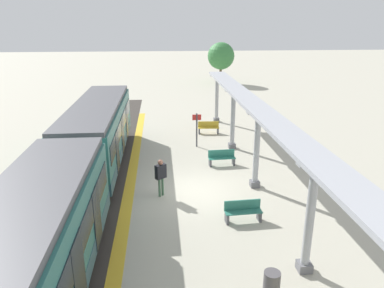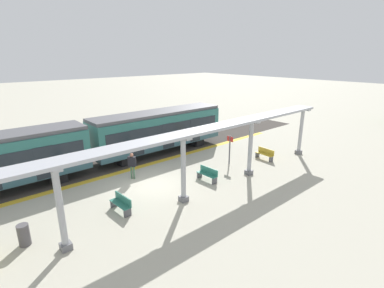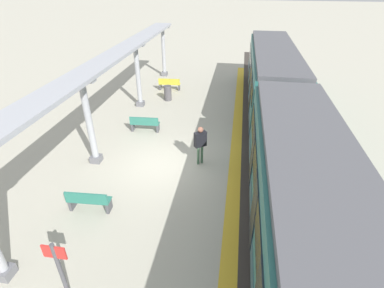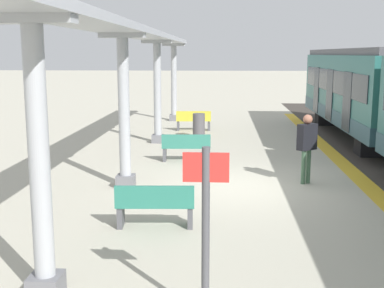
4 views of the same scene
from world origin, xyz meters
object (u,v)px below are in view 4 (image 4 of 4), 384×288
(bench_far_end, at_px, (186,147))
(platform_info_sign, at_px, (206,217))
(canopy_pillar_nearest, at_px, (174,82))
(canopy_pillar_fourth, at_px, (39,160))
(train_near_carriage, at_px, (363,92))
(passenger_waiting_near_edge, at_px, (307,141))
(bench_mid_platform, at_px, (194,120))
(trash_bin, at_px, (199,126))
(canopy_pillar_second, at_px, (157,91))
(bench_extra_slot, at_px, (155,205))
(canopy_pillar_third, at_px, (124,111))

(bench_far_end, relative_size, platform_info_sign, 0.69)
(canopy_pillar_nearest, distance_m, canopy_pillar_fourth, 18.48)
(train_near_carriage, relative_size, canopy_pillar_fourth, 3.02)
(canopy_pillar_fourth, distance_m, passenger_waiting_near_edge, 7.88)
(canopy_pillar_fourth, height_order, bench_mid_platform, canopy_pillar_fourth)
(bench_mid_platform, height_order, passenger_waiting_near_edge, passenger_waiting_near_edge)
(canopy_pillar_nearest, bearing_deg, canopy_pillar_fourth, 90.00)
(canopy_pillar_nearest, height_order, trash_bin, canopy_pillar_nearest)
(canopy_pillar_second, height_order, bench_mid_platform, canopy_pillar_second)
(train_near_carriage, bearing_deg, passenger_waiting_near_edge, 65.70)
(bench_far_end, bearing_deg, passenger_waiting_near_edge, 142.25)
(canopy_pillar_nearest, bearing_deg, bench_extra_slot, 94.16)
(bench_extra_slot, distance_m, passenger_waiting_near_edge, 4.98)
(train_near_carriage, height_order, bench_far_end, train_near_carriage)
(bench_far_end, xyz_separation_m, trash_bin, (-0.18, -4.48, 0.04))
(canopy_pillar_fourth, relative_size, passenger_waiting_near_edge, 2.12)
(bench_far_end, xyz_separation_m, platform_info_sign, (-0.92, 9.36, 0.89))
(canopy_pillar_nearest, xyz_separation_m, platform_info_sign, (-2.21, 18.94, -0.59))
(canopy_pillar_fourth, bearing_deg, canopy_pillar_third, -90.00)
(bench_extra_slot, bearing_deg, bench_far_end, -91.46)
(bench_far_end, bearing_deg, canopy_pillar_nearest, -82.30)
(canopy_pillar_nearest, bearing_deg, passenger_waiting_near_edge, 110.62)
(train_near_carriage, distance_m, trash_bin, 6.62)
(bench_extra_slot, bearing_deg, canopy_pillar_second, -83.05)
(canopy_pillar_nearest, height_order, passenger_waiting_near_edge, canopy_pillar_nearest)
(canopy_pillar_second, xyz_separation_m, bench_extra_slot, (-1.14, 9.35, -1.48))
(canopy_pillar_second, height_order, bench_extra_slot, canopy_pillar_second)
(canopy_pillar_nearest, xyz_separation_m, bench_far_end, (-1.30, 9.58, -1.48))
(canopy_pillar_third, distance_m, canopy_pillar_fourth, 5.78)
(train_near_carriage, bearing_deg, bench_far_end, 36.81)
(canopy_pillar_second, relative_size, bench_mid_platform, 2.49)
(bench_far_end, height_order, bench_extra_slot, same)
(train_near_carriage, distance_m, canopy_pillar_fourth, 15.99)
(bench_mid_platform, height_order, trash_bin, trash_bin)
(canopy_pillar_second, height_order, canopy_pillar_third, same)
(bench_mid_platform, xyz_separation_m, bench_far_end, (-0.14, 6.35, 0.00))
(canopy_pillar_fourth, distance_m, bench_mid_platform, 15.37)
(bench_mid_platform, distance_m, trash_bin, 1.90)
(bench_extra_slot, height_order, platform_info_sign, platform_info_sign)
(canopy_pillar_second, xyz_separation_m, bench_far_end, (-1.30, 3.26, -1.48))
(canopy_pillar_third, distance_m, bench_far_end, 3.69)
(bench_mid_platform, xyz_separation_m, trash_bin, (-0.32, 1.87, 0.04))
(canopy_pillar_fourth, bearing_deg, train_near_carriage, -119.78)
(train_near_carriage, relative_size, platform_info_sign, 5.19)
(canopy_pillar_nearest, relative_size, platform_info_sign, 1.72)
(canopy_pillar_third, relative_size, passenger_waiting_near_edge, 2.12)
(train_near_carriage, distance_m, bench_mid_platform, 7.06)
(bench_mid_platform, distance_m, bench_far_end, 6.35)
(bench_extra_slot, height_order, passenger_waiting_near_edge, passenger_waiting_near_edge)
(bench_far_end, bearing_deg, canopy_pillar_third, 67.45)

